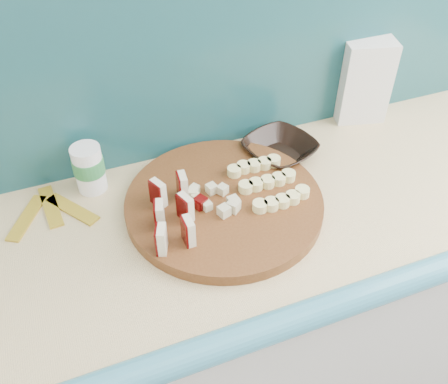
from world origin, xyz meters
name	(u,v)px	position (x,y,z in m)	size (l,w,h in m)	color
kitchen_counter	(225,330)	(0.10, 1.50, 0.46)	(2.20, 0.63, 0.91)	beige
backsplash	(180,64)	(0.10, 1.79, 1.16)	(2.20, 0.02, 0.50)	teal
cutting_board	(224,203)	(0.11, 1.54, 0.92)	(0.46, 0.46, 0.03)	#4C2810
apple_wedges	(172,211)	(-0.02, 1.51, 0.97)	(0.11, 0.18, 0.06)	beige
apple_chunks	(213,198)	(0.08, 1.53, 0.95)	(0.07, 0.08, 0.02)	beige
banana_slices	(267,182)	(0.23, 1.54, 0.95)	(0.15, 0.18, 0.02)	#EFE692
brown_bowl	(280,149)	(0.32, 1.67, 0.93)	(0.18, 0.18, 0.04)	black
flour_bag	(363,80)	(0.62, 1.76, 1.03)	(0.14, 0.10, 0.23)	silver
canister	(89,168)	(-0.16, 1.72, 0.97)	(0.07, 0.07, 0.12)	white
banana_peel	(50,211)	(-0.27, 1.67, 0.91)	(0.21, 0.17, 0.01)	gold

